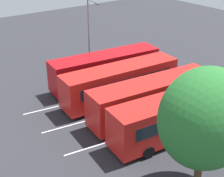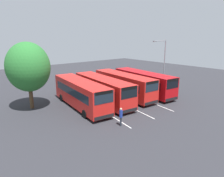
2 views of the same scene
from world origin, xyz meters
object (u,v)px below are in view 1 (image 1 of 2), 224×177
object	(u,v)px
bus_far_left	(179,114)
bus_center_right	(121,82)
bus_center_left	(153,97)
bus_far_right	(106,69)
street_lamp	(90,31)
depot_tree	(206,119)

from	to	relation	value
bus_far_left	bus_center_right	size ratio (longest dim) A/B	1.00
bus_far_left	bus_center_left	world-z (taller)	same
bus_far_right	street_lamp	size ratio (longest dim) A/B	1.43
bus_far_left	depot_tree	distance (m)	6.65
bus_center_left	depot_tree	size ratio (longest dim) A/B	1.43
bus_center_left	depot_tree	world-z (taller)	depot_tree
bus_center_left	street_lamp	bearing A→B (deg)	89.96
bus_far_left	bus_center_right	world-z (taller)	same
bus_center_right	depot_tree	world-z (taller)	depot_tree
bus_far_left	street_lamp	distance (m)	14.27
bus_far_left	depot_tree	xyz separation A→B (m)	(-3.44, -4.73, 3.17)
bus_center_left	street_lamp	xyz separation A→B (m)	(1.18, 10.82, 2.73)
bus_far_left	bus_center_left	size ratio (longest dim) A/B	1.00
street_lamp	depot_tree	distance (m)	19.30
bus_center_right	depot_tree	distance (m)	12.61
bus_far_right	bus_center_right	bearing A→B (deg)	-96.03
bus_center_left	bus_far_right	size ratio (longest dim) A/B	1.00
bus_center_left	street_lamp	world-z (taller)	street_lamp
bus_far_left	bus_far_right	bearing A→B (deg)	92.21
bus_center_left	bus_center_right	world-z (taller)	same
bus_far_left	bus_center_right	xyz separation A→B (m)	(0.09, 6.96, 0.00)
bus_far_right	street_lamp	xyz separation A→B (m)	(0.66, 3.67, 2.73)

